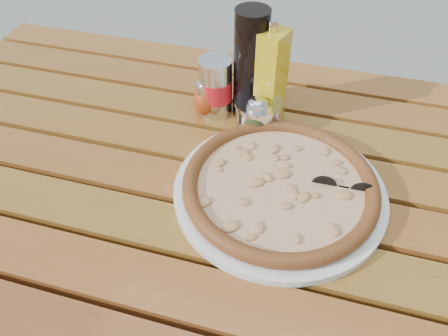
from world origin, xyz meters
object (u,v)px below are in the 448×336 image
(olive_oil_cruet, at_px, (269,76))
(sunglasses, at_px, (343,189))
(table, at_px, (221,216))
(oregano_shaker, at_px, (256,116))
(pepper_shaker, at_px, (206,98))
(dark_bottle, at_px, (250,65))
(parmesan_tin, at_px, (258,113))
(plate, at_px, (279,191))
(pizza, at_px, (280,185))
(soda_can, at_px, (216,87))

(olive_oil_cruet, xyz_separation_m, sunglasses, (0.17, -0.18, -0.08))
(table, height_order, oregano_shaker, oregano_shaker)
(pepper_shaker, height_order, oregano_shaker, same)
(dark_bottle, distance_m, parmesan_tin, 0.09)
(pepper_shaker, xyz_separation_m, olive_oil_cruet, (0.12, 0.02, 0.06))
(plate, xyz_separation_m, sunglasses, (0.10, 0.03, 0.01))
(oregano_shaker, bearing_deg, sunglasses, -35.09)
(table, height_order, pizza, pizza)
(soda_can, xyz_separation_m, sunglasses, (0.27, -0.17, -0.04))
(pizza, bearing_deg, pepper_shaker, 135.51)
(table, height_order, pepper_shaker, pepper_shaker)
(pepper_shaker, distance_m, dark_bottle, 0.11)
(parmesan_tin, bearing_deg, plate, -66.03)
(plate, height_order, pizza, pizza)
(table, xyz_separation_m, plate, (0.10, 0.01, 0.08))
(olive_oil_cruet, bearing_deg, pizza, -71.89)
(oregano_shaker, bearing_deg, dark_bottle, 114.91)
(table, relative_size, sunglasses, 12.74)
(plate, height_order, dark_bottle, dark_bottle)
(table, xyz_separation_m, olive_oil_cruet, (0.03, 0.22, 0.17))
(pizza, height_order, pepper_shaker, pepper_shaker)
(plate, xyz_separation_m, parmesan_tin, (-0.08, 0.17, 0.02))
(pizza, relative_size, olive_oil_cruet, 1.65)
(pepper_shaker, height_order, soda_can, soda_can)
(pizza, xyz_separation_m, soda_can, (-0.17, 0.20, 0.04))
(plate, xyz_separation_m, soda_can, (-0.17, 0.20, 0.05))
(table, xyz_separation_m, oregano_shaker, (0.02, 0.17, 0.11))
(soda_can, bearing_deg, oregano_shaker, -25.37)
(dark_bottle, bearing_deg, oregano_shaker, -65.09)
(table, height_order, sunglasses, sunglasses)
(plate, bearing_deg, dark_bottle, 116.21)
(plate, bearing_deg, table, -172.02)
(dark_bottle, relative_size, soda_can, 1.83)
(pizza, bearing_deg, plate, 56.31)
(dark_bottle, height_order, soda_can, dark_bottle)
(pizza, xyz_separation_m, oregano_shaker, (-0.08, 0.15, 0.02))
(pepper_shaker, relative_size, oregano_shaker, 1.00)
(pizza, relative_size, parmesan_tin, 3.13)
(pizza, height_order, sunglasses, sunglasses)
(sunglasses, bearing_deg, pepper_shaker, 149.80)
(table, xyz_separation_m, pizza, (0.10, 0.01, 0.10))
(plate, bearing_deg, parmesan_tin, 113.97)
(soda_can, bearing_deg, pepper_shaker, -143.70)
(pepper_shaker, relative_size, soda_can, 0.68)
(pepper_shaker, bearing_deg, dark_bottle, 20.49)
(soda_can, xyz_separation_m, olive_oil_cruet, (0.10, 0.01, 0.04))
(parmesan_tin, height_order, sunglasses, parmesan_tin)
(olive_oil_cruet, distance_m, parmesan_tin, 0.07)
(pizza, distance_m, soda_can, 0.26)
(plate, distance_m, pepper_shaker, 0.27)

